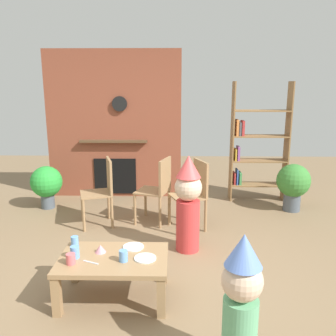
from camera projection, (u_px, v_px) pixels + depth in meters
name	position (u px, v px, depth m)	size (l,w,h in m)	color
ground_plane	(152.00, 272.00, 3.56)	(12.00, 12.00, 0.00)	#846B4C
brick_fireplace_feature	(114.00, 125.00, 5.83)	(2.20, 0.28, 2.40)	brown
bookshelf	(255.00, 146.00, 5.66)	(0.90, 0.28, 1.90)	olive
coffee_table	(114.00, 264.00, 3.07)	(0.94, 0.62, 0.39)	#9E7A51
paper_cup_near_left	(71.00, 259.00, 2.93)	(0.08, 0.08, 0.09)	#E5666B
paper_cup_near_right	(75.00, 252.00, 3.03)	(0.08, 0.08, 0.11)	#669EE0
paper_cup_center	(123.00, 256.00, 2.97)	(0.07, 0.07, 0.10)	#669EE0
paper_cup_far_left	(75.00, 241.00, 3.26)	(0.07, 0.07, 0.09)	#669EE0
paper_plate_front	(145.00, 258.00, 3.03)	(0.19, 0.19, 0.01)	white
paper_plate_rear	(133.00, 247.00, 3.24)	(0.19, 0.19, 0.01)	white
birthday_cake_slice	(100.00, 249.00, 3.14)	(0.10, 0.10, 0.07)	pink
table_fork	(91.00, 262.00, 2.96)	(0.15, 0.02, 0.01)	silver
child_with_cone_hat	(241.00, 300.00, 2.24)	(0.27, 0.27, 0.96)	#66B27F
child_in_pink	(188.00, 201.00, 3.92)	(0.30, 0.30, 1.10)	#D13838
dining_chair_left	(103.00, 188.00, 4.68)	(0.50, 0.50, 0.90)	#9E7A51
dining_chair_middle	(159.00, 187.00, 4.74)	(0.51, 0.51, 0.90)	#9E7A51
dining_chair_right	(194.00, 190.00, 4.57)	(0.52, 0.52, 0.90)	#9E7A51
potted_plant_tall	(293.00, 183.00, 5.23)	(0.49, 0.49, 0.71)	#4C5660
potted_plant_short	(46.00, 183.00, 5.35)	(0.47, 0.47, 0.65)	#4C5660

